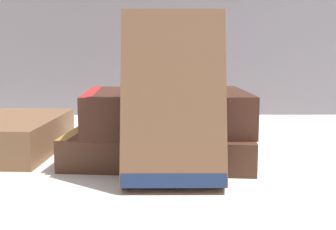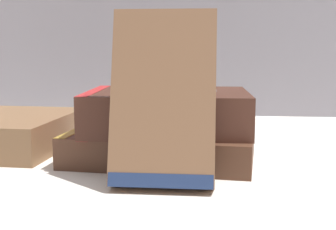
# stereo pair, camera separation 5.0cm
# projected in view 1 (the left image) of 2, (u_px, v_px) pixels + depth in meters

# --- Properties ---
(ground_plane) EXTENTS (3.00, 3.00, 0.00)m
(ground_plane) POSITION_uv_depth(u_px,v_px,m) (122.00, 168.00, 0.47)
(ground_plane) COLOR silver
(book_flat_bottom) EXTENTS (0.21, 0.15, 0.03)m
(book_flat_bottom) POSITION_uv_depth(u_px,v_px,m) (156.00, 145.00, 0.51)
(book_flat_bottom) COLOR #4C2D1E
(book_flat_bottom) RESTS_ON ground_plane
(book_flat_top) EXTENTS (0.18, 0.14, 0.04)m
(book_flat_top) POSITION_uv_depth(u_px,v_px,m) (162.00, 111.00, 0.50)
(book_flat_top) COLOR #422319
(book_flat_top) RESTS_ON book_flat_bottom
(book_leaning_front) EXTENTS (0.09, 0.06, 0.15)m
(book_leaning_front) POSITION_uv_depth(u_px,v_px,m) (173.00, 104.00, 0.41)
(book_leaning_front) COLOR brown
(book_leaning_front) RESTS_ON ground_plane
(pocket_watch) EXTENTS (0.06, 0.06, 0.01)m
(pocket_watch) POSITION_uv_depth(u_px,v_px,m) (190.00, 90.00, 0.48)
(pocket_watch) COLOR silver
(pocket_watch) RESTS_ON book_flat_top
(reading_glasses) EXTENTS (0.12, 0.06, 0.00)m
(reading_glasses) POSITION_uv_depth(u_px,v_px,m) (142.00, 137.00, 0.63)
(reading_glasses) COLOR #4C3828
(reading_glasses) RESTS_ON ground_plane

